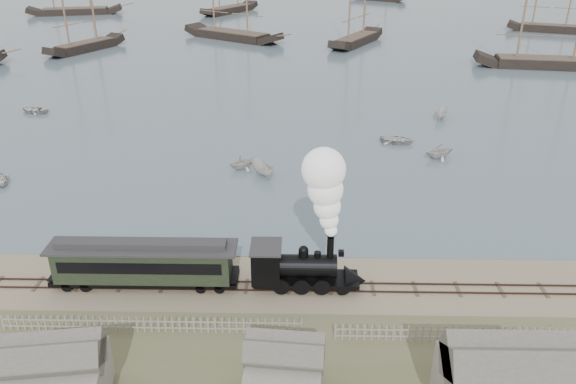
{
  "coord_description": "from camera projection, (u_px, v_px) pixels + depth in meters",
  "views": [
    {
      "loc": [
        2.66,
        -34.97,
        23.47
      ],
      "look_at": [
        1.79,
        6.39,
        3.5
      ],
      "focal_mm": 35.0,
      "sensor_mm": 36.0,
      "label": 1
    }
  ],
  "objects": [
    {
      "name": "rowboat_6",
      "position": [
        34.0,
        110.0,
        76.13
      ],
      "size": [
        3.79,
        4.58,
        0.82
      ],
      "primitive_type": "imported",
      "rotation": [
        0.0,
        0.0,
        4.44
      ],
      "color": "beige",
      "rests_on": "harbor_water"
    },
    {
      "name": "picket_fence_east",
      "position": [
        456.0,
        342.0,
        34.74
      ],
      "size": [
        15.0,
        0.1,
        1.2
      ],
      "primitive_type": null,
      "color": "gray",
      "rests_on": "ground"
    },
    {
      "name": "rowboat_5",
      "position": [
        441.0,
        114.0,
        73.66
      ],
      "size": [
        3.7,
        2.53,
        1.34
      ],
      "primitive_type": "imported",
      "rotation": [
        0.0,
        0.0,
        2.75
      ],
      "color": "beige",
      "rests_on": "harbor_water"
    },
    {
      "name": "locomotive",
      "position": [
        319.0,
        231.0,
        37.84
      ],
      "size": [
        8.09,
        3.02,
        10.09
      ],
      "color": "black",
      "rests_on": "ground"
    },
    {
      "name": "beached_dinghy",
      "position": [
        108.0,
        262.0,
        42.1
      ],
      "size": [
        4.44,
        4.95,
        0.84
      ],
      "primitive_type": "imported",
      "rotation": [
        0.0,
        0.0,
        1.1
      ],
      "color": "beige",
      "rests_on": "ground"
    },
    {
      "name": "rowboat_4",
      "position": [
        439.0,
        151.0,
        61.21
      ],
      "size": [
        3.79,
        4.07,
        1.74
      ],
      "primitive_type": "imported",
      "rotation": [
        0.0,
        0.0,
        5.05
      ],
      "color": "beige",
      "rests_on": "harbor_water"
    },
    {
      "name": "rowboat_3",
      "position": [
        397.0,
        140.0,
        65.6
      ],
      "size": [
        3.81,
        4.58,
        0.82
      ],
      "primitive_type": "imported",
      "rotation": [
        0.0,
        0.0,
        1.29
      ],
      "color": "beige",
      "rests_on": "harbor_water"
    },
    {
      "name": "rowboat_1",
      "position": [
        242.0,
        162.0,
        58.58
      ],
      "size": [
        3.59,
        3.72,
        1.51
      ],
      "primitive_type": "imported",
      "rotation": [
        0.0,
        0.0,
        2.11
      ],
      "color": "beige",
      "rests_on": "harbor_water"
    },
    {
      "name": "rowboat_2",
      "position": [
        262.0,
        169.0,
        57.08
      ],
      "size": [
        3.82,
        3.13,
        1.41
      ],
      "primitive_type": "imported",
      "rotation": [
        0.0,
        0.0,
        3.71
      ],
      "color": "beige",
      "rests_on": "harbor_water"
    },
    {
      "name": "passenger_coach",
      "position": [
        144.0,
        262.0,
        39.2
      ],
      "size": [
        13.14,
        2.53,
        3.19
      ],
      "color": "black",
      "rests_on": "ground"
    },
    {
      "name": "picket_fence_west",
      "position": [
        153.0,
        332.0,
        35.55
      ],
      "size": [
        19.0,
        0.1,
        1.2
      ],
      "primitive_type": null,
      "color": "gray",
      "rests_on": "ground"
    },
    {
      "name": "schooner_4",
      "position": [
        557.0,
        9.0,
        95.52
      ],
      "size": [
        25.22,
        9.1,
        20.0
      ],
      "primitive_type": null,
      "rotation": [
        0.0,
        0.0,
        -0.14
      ],
      "color": "black",
      "rests_on": "harbor_water"
    },
    {
      "name": "ground",
      "position": [
        262.0,
        271.0,
        41.73
      ],
      "size": [
        600.0,
        600.0,
        0.0
      ],
      "primitive_type": "plane",
      "color": "gray",
      "rests_on": "ground"
    },
    {
      "name": "rail_track",
      "position": [
        260.0,
        287.0,
        39.91
      ],
      "size": [
        120.0,
        1.8,
        0.16
      ],
      "color": "#36251D",
      "rests_on": "ground"
    }
  ]
}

